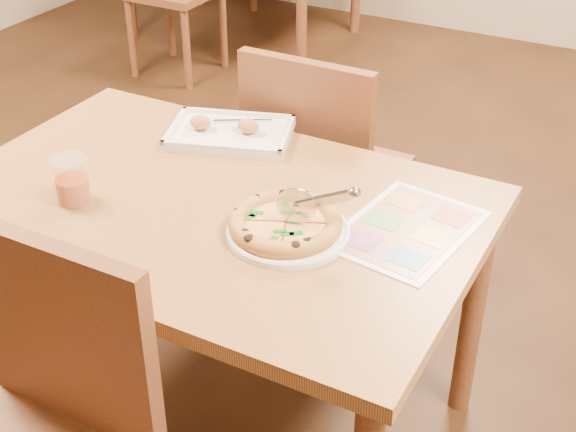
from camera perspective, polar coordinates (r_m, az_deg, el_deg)
The scene contains 9 objects.
dining_table at distance 1.98m, azimuth -5.58°, elevation -1.02°, with size 1.30×0.85×0.72m.
chair_near at distance 1.68m, azimuth -17.03°, elevation -12.96°, with size 0.42×0.42×0.47m.
chair_far at distance 2.47m, azimuth 2.16°, elevation 4.41°, with size 0.42×0.42×0.47m.
plate at distance 1.80m, azimuth 0.00°, elevation -1.15°, with size 0.28×0.28×0.01m, color white.
pizza at distance 1.79m, azimuth -0.18°, elevation -0.51°, with size 0.26×0.26×0.04m.
pizza_cutter at distance 1.75m, azimuth 1.89°, elevation 0.99°, with size 0.17×0.06×0.10m.
appetizer_tray at distance 2.22m, azimuth -4.20°, elevation 5.90°, with size 0.38×0.32×0.06m.
glass_tumbler at distance 1.97m, azimuth -15.08°, elevation 2.28°, with size 0.09×0.09×0.11m.
menu at distance 1.84m, azimuth 8.46°, elevation -0.91°, with size 0.26×0.36×0.01m, color white.
Camera 1 is at (0.95, -1.36, 1.72)m, focal length 50.00 mm.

